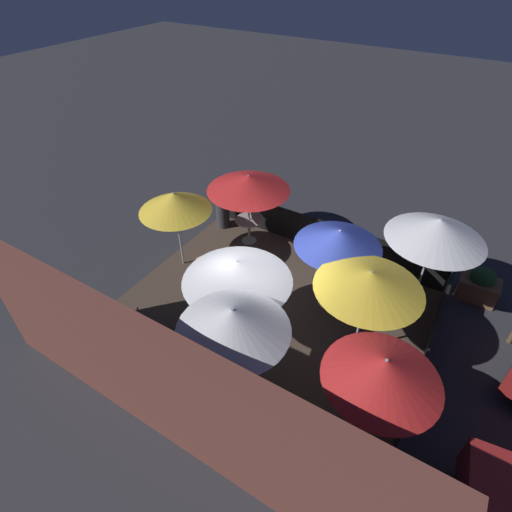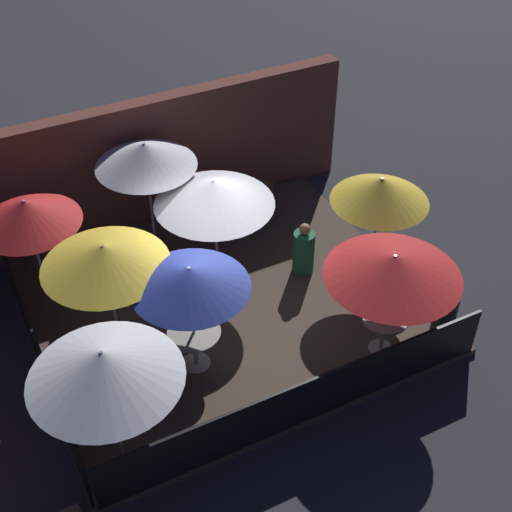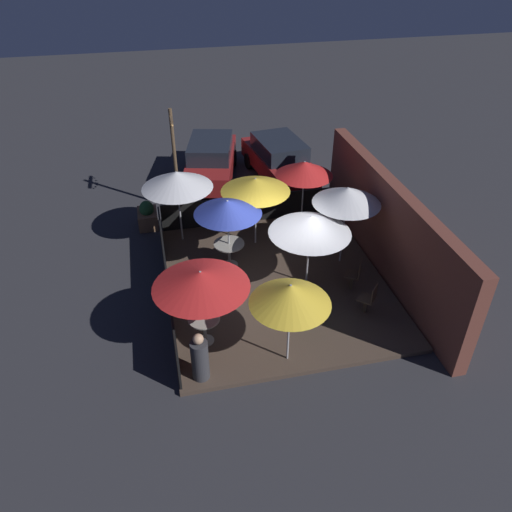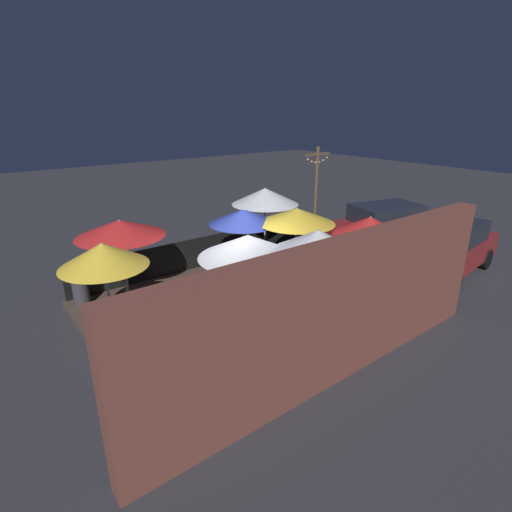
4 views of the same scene
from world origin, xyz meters
The scene contains 20 objects.
ground_plane centered at (0.00, 0.00, 0.00)m, with size 60.00×60.00×0.00m, color #2D2D33.
patio_deck centered at (0.00, 0.00, 0.06)m, with size 6.91×6.08×0.12m.
building_wall centered at (0.00, 3.27, 1.40)m, with size 8.51×0.36×2.80m.
fence_front centered at (0.00, -3.00, 0.59)m, with size 6.71×0.05×0.95m.
fence_side_left centered at (-3.41, 0.00, 0.59)m, with size 0.05×5.88×0.95m.
patio_umbrella_0 centered at (-1.04, -1.13, 2.09)m, with size 1.91×1.91×2.17m.
patio_umbrella_1 centered at (1.97, -2.27, 2.02)m, with size 2.24×2.24×2.12m.
patio_umbrella_2 centered at (-2.77, -2.35, 2.22)m, with size 2.15×2.15×2.36m.
patio_umbrella_3 centered at (-2.06, -0.11, 2.15)m, with size 2.08×2.08×2.24m.
patio_umbrella_4 centered at (-0.53, 2.15, 2.33)m, with size 1.92×1.92×2.45m.
patio_umbrella_5 centered at (2.96, -0.47, 2.06)m, with size 1.81×1.81×2.19m.
patio_umbrella_6 centered at (0.26, 0.84, 2.04)m, with size 2.21×2.21×2.17m.
patio_umbrella_7 centered at (-2.87, 1.65, 2.13)m, with size 1.83×1.83×2.24m.
dining_table_0 centered at (-1.04, -1.13, 0.73)m, with size 0.89×0.89×0.77m.
dining_table_1 centered at (1.97, -2.27, 0.71)m, with size 0.77×0.77×0.75m.
patio_chair_0 centered at (0.84, 2.02, 0.65)m, with size 0.55×0.55×0.95m.
patio_chair_1 centered at (1.85, 2.01, 0.61)m, with size 0.57×0.57×0.90m.
patron_0 centered at (3.06, -2.51, 0.69)m, with size 0.55×0.55×1.28m.
patron_1 centered at (1.79, 0.16, 0.61)m, with size 0.59×0.59×1.13m.
planter_box centered at (-4.05, -3.38, 0.39)m, with size 0.91×0.64×0.92m.
Camera 1 is at (-3.10, 5.63, 7.14)m, focal length 28.00 mm.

